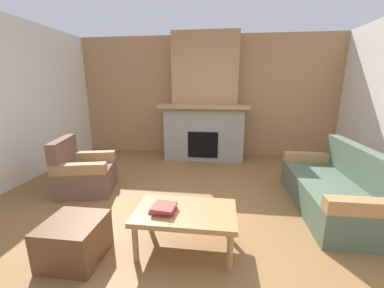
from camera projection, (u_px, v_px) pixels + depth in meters
ground at (188, 217)px, 3.03m from camera, size 9.00×9.00×0.00m
wall_back_wood_panel at (206, 97)px, 5.58m from camera, size 6.00×0.12×2.70m
fireplace at (205, 106)px, 5.27m from camera, size 1.90×0.82×2.70m
couch at (335, 189)px, 3.15m from camera, size 0.84×1.80×0.85m
armchair at (84, 173)px, 3.71m from camera, size 0.92×0.92×0.85m
coffee_table at (185, 215)px, 2.37m from camera, size 1.00×0.60×0.43m
ottoman at (74, 240)px, 2.27m from camera, size 0.52×0.52×0.40m
book_stack_near_edge at (163, 208)px, 2.32m from camera, size 0.26×0.23×0.07m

